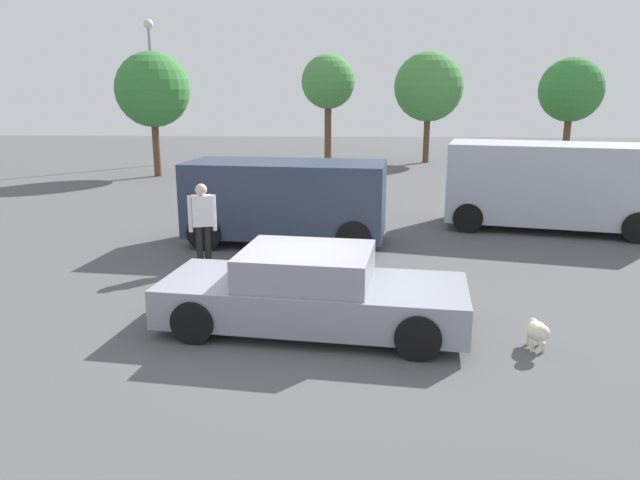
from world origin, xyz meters
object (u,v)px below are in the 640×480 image
object	(u,v)px
van_white	(551,184)
suv_dark	(286,199)
sedan_foreground	(312,292)
pedestrian	(202,218)
light_post_mid	(151,69)
dog	(538,332)

from	to	relation	value
van_white	suv_dark	world-z (taller)	van_white
sedan_foreground	pedestrian	bearing A→B (deg)	134.89
van_white	suv_dark	distance (m)	6.99
sedan_foreground	suv_dark	distance (m)	5.36
van_white	light_post_mid	distance (m)	20.19
sedan_foreground	pedestrian	size ratio (longest dim) A/B	2.73
dog	van_white	xyz separation A→B (m)	(2.56, 7.80, 0.94)
sedan_foreground	light_post_mid	world-z (taller)	light_post_mid
suv_dark	sedan_foreground	bearing A→B (deg)	-73.88
dog	sedan_foreground	bearing A→B (deg)	-98.28
pedestrian	light_post_mid	bearing A→B (deg)	1.37
suv_dark	dog	bearing A→B (deg)	-48.88
suv_dark	pedestrian	world-z (taller)	suv_dark
light_post_mid	suv_dark	bearing A→B (deg)	-62.11
pedestrian	dog	bearing A→B (deg)	-143.16
sedan_foreground	pedestrian	xyz separation A→B (m)	(-2.43, 3.13, 0.47)
dog	suv_dark	bearing A→B (deg)	-141.49
van_white	pedestrian	xyz separation A→B (m)	(-8.22, -4.02, -0.16)
van_white	light_post_mid	bearing A→B (deg)	151.59
sedan_foreground	light_post_mid	bearing A→B (deg)	120.72
van_white	light_post_mid	world-z (taller)	light_post_mid
dog	suv_dark	size ratio (longest dim) A/B	0.14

